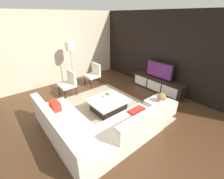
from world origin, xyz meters
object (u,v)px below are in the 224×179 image
Objects in this scene: accent_chair_near at (69,82)px; ottoman at (160,107)px; coffee_table at (108,105)px; floor_lamp at (70,48)px; media_console at (157,84)px; fruit_bowl at (107,95)px; television at (159,70)px; sectional_couch at (92,128)px; accent_chair_far at (94,73)px; decorative_ball at (161,97)px.

ottoman is (2.80, 1.49, -0.29)m from accent_chair_near.
coffee_table is 0.62× the size of floor_lamp.
fruit_bowl is (-0.28, -2.20, 0.18)m from media_console.
sectional_couch is (0.53, -3.28, -0.55)m from television.
floor_lamp is at bearing -127.32° from accent_chair_far.
accent_chair_far is at bearing 104.72° from accent_chair_near.
ottoman is at bearing -51.59° from television.
decorative_ball reaches higher than media_console.
floor_lamp reaches higher than decorative_ball.
sectional_couch is at bearing -101.68° from ottoman.
media_console is at bearing 60.46° from accent_chair_near.
accent_chair_near is 1.36m from floor_lamp.
television reaches higher than accent_chair_far.
floor_lamp is at bearing -165.10° from decorative_ball.
television is at bearing 82.85° from fruit_bowl.
television is 1.05× the size of coffee_table.
floor_lamp is 2.47× the size of ottoman.
television is at bearing 128.41° from ottoman.
fruit_bowl is (-0.81, 1.09, 0.16)m from sectional_couch.
ottoman is at bearing 14.90° from floor_lamp.
accent_chair_near is (-2.37, 0.58, 0.22)m from sectional_couch.
accent_chair_near reaches higher than sectional_couch.
fruit_bowl is (1.56, 0.50, -0.06)m from accent_chair_near.
media_console is 0.57m from television.
media_console is 3.28m from accent_chair_near.
television reaches higher than media_console.
sectional_couch is 2.45m from accent_chair_near.
accent_chair_near is 3.38× the size of decorative_ball.
floor_lamp is (-3.15, 1.12, 1.20)m from sectional_couch.
coffee_table is at bearing 122.63° from sectional_couch.
media_console is at bearing -90.00° from television.
floor_lamp reaches higher than coffee_table.
accent_chair_far is at bearing -143.69° from media_console.
coffee_table is at bearing -18.64° from accent_chair_far.
television reaches higher than fruit_bowl.
ottoman is at bearing -51.58° from media_console.
fruit_bowl reaches higher than coffee_table.
television reaches higher than coffee_table.
sectional_couch reaches higher than media_console.
accent_chair_far is at bearing -174.38° from decorative_ball.
accent_chair_near is 3.11× the size of fruit_bowl.
accent_chair_near is at bearing -34.80° from floor_lamp.
accent_chair_far reaches higher than coffee_table.
decorative_ball is at bearing 78.32° from sectional_couch.
sectional_couch is (0.53, -3.28, 0.02)m from media_console.
sectional_couch is at bearing -101.68° from decorative_ball.
ottoman is 1.60m from fruit_bowl.
fruit_bowl reaches higher than ottoman.
accent_chair_near is at bearing -124.24° from media_console.
decorative_ball is (1.24, 0.99, 0.10)m from fruit_bowl.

